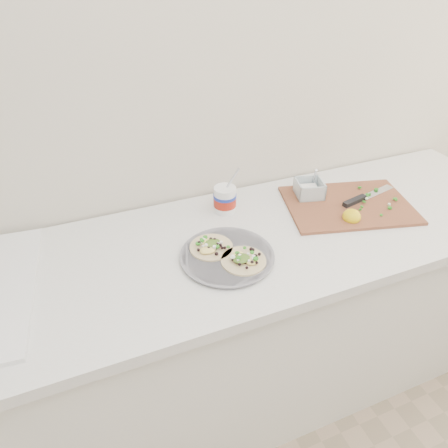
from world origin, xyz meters
name	(u,v)px	position (x,y,z in m)	size (l,w,h in m)	color
counter	(226,329)	(0.00, 1.43, 0.45)	(2.44, 0.66, 0.90)	silver
taco_plate	(227,254)	(-0.03, 1.34, 0.92)	(0.30, 0.30, 0.04)	slate
tub	(226,196)	(0.07, 1.60, 0.96)	(0.09, 0.09, 0.19)	white
cutboard	(345,201)	(0.51, 1.47, 0.92)	(0.53, 0.43, 0.07)	brown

